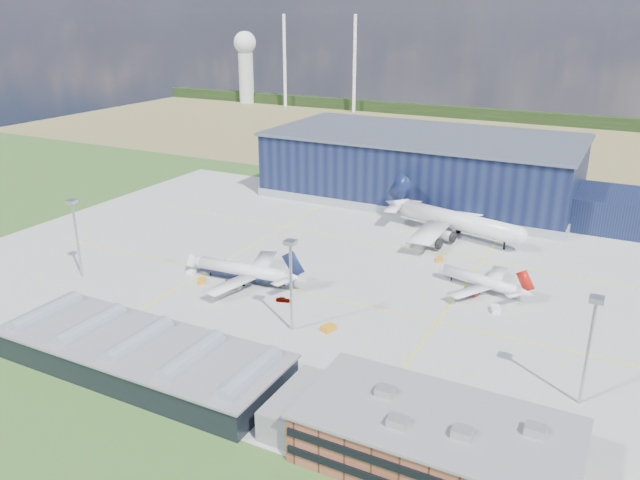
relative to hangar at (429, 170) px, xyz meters
The scene contains 23 objects.
ground 95.56m from the hangar, 91.70° to the right, with size 600.00×600.00×0.00m, color #28501E.
apron 85.64m from the hangar, 91.90° to the right, with size 220.00×160.00×0.08m.
farmland 125.76m from the hangar, 91.29° to the left, with size 600.00×220.00×0.01m, color #92854E.
treeline 205.36m from the hangar, 90.78° to the left, with size 600.00×8.00×8.00m, color black.
horizon_dressing 279.32m from the hangar, 134.20° to the left, with size 440.20×18.00×70.00m.
hangar is the anchor object (origin of this frame).
ops_building 163.51m from the hangar, 71.37° to the right, with size 46.00×23.00×10.90m.
glass_concourse 155.28m from the hangar, 93.42° to the right, with size 78.00×23.00×8.60m.
light_mast_west 139.77m from the hangar, 116.71° to the right, with size 2.60×2.60×23.00m.
light_mast_center 125.07m from the hangar, 86.70° to the right, with size 2.60×2.60×23.00m.
light_mast_east 144.23m from the hangar, 59.95° to the right, with size 2.60×2.60×23.00m.
airliner_navy 108.59m from the hangar, 99.94° to the right, with size 35.56×34.79×11.60m, color silver, non-canonical shape.
airliner_red 91.82m from the hangar, 62.86° to the right, with size 28.71×28.09×9.36m, color silver, non-canonical shape.
airliner_widebody 48.85m from the hangar, 60.14° to the right, with size 55.47×54.26×18.09m, color silver, non-canonical shape.
gse_tug_a 116.88m from the hangar, 104.49° to the right, with size 1.92×3.14×1.31m, color orange.
gse_tug_b 122.74m from the hangar, 82.82° to the right, with size 2.23×3.35×1.45m, color orange.
gse_cart_a 105.07m from the hangar, 62.27° to the right, with size 2.15×3.22×1.40m, color white.
gse_tug_c 71.67m from the hangar, 68.81° to the right, with size 1.82×2.92×1.28m, color orange.
gse_cart_b 60.74m from the hangar, 77.95° to the right, with size 1.91×2.86×1.24m, color white.
gse_van_c 153.05m from the hangar, 66.04° to the right, with size 2.36×4.91×2.36m, color white.
airstair 112.46m from the hangar, 108.70° to the right, with size 2.09×5.23×3.35m, color white.
car_a 113.11m from the hangar, 91.29° to the right, with size 1.50×3.72×1.27m, color #99999E.
car_b 144.03m from the hangar, 96.06° to the right, with size 1.39×3.97×1.31m, color #99999E.
Camera 1 is at (77.64, -145.26, 72.28)m, focal length 35.00 mm.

